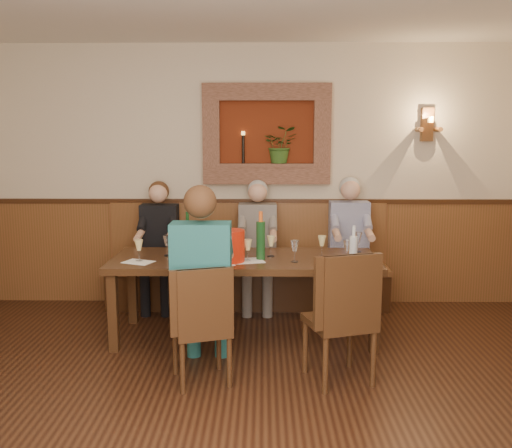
{
  "coord_description": "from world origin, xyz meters",
  "views": [
    {
      "loc": [
        0.16,
        -3.2,
        1.88
      ],
      "look_at": [
        0.1,
        1.9,
        1.05
      ],
      "focal_mm": 40.0,
      "sensor_mm": 36.0,
      "label": 1
    }
  ],
  "objects": [
    {
      "name": "wine_bottle_green_a",
      "position": [
        0.14,
        1.78,
        0.93
      ],
      "size": [
        0.08,
        0.08,
        0.43
      ],
      "rotation": [
        0.0,
        0.0,
        -0.02
      ],
      "color": "#19471E",
      "rests_on": "dining_table"
    },
    {
      "name": "ground_plane",
      "position": [
        0.0,
        0.0,
        0.0
      ],
      "size": [
        6.0,
        6.0,
        0.0
      ],
      "primitive_type": "plane",
      "color": "black",
      "rests_on": "ground"
    },
    {
      "name": "dining_table",
      "position": [
        0.0,
        1.85,
        0.68
      ],
      "size": [
        2.4,
        0.9,
        0.75
      ],
      "color": "black",
      "rests_on": "ground"
    },
    {
      "name": "person_bench_right",
      "position": [
        1.08,
        2.69,
        0.58
      ],
      "size": [
        0.41,
        0.51,
        1.41
      ],
      "color": "navy",
      "rests_on": "ground"
    },
    {
      "name": "wall_sconce",
      "position": [
        1.9,
        2.93,
        1.94
      ],
      "size": [
        0.25,
        0.2,
        0.35
      ],
      "color": "brown",
      "rests_on": "ground"
    },
    {
      "name": "wine_glass_6",
      "position": [
        0.44,
        1.68,
        0.85
      ],
      "size": [
        0.08,
        0.08,
        0.19
      ],
      "primitive_type": null,
      "color": "white",
      "rests_on": "dining_table"
    },
    {
      "name": "wine_glass_4",
      "position": [
        0.03,
        1.72,
        0.85
      ],
      "size": [
        0.08,
        0.08,
        0.19
      ],
      "primitive_type": null,
      "color": "#EAD88C",
      "rests_on": "dining_table"
    },
    {
      "name": "wine_glass_9",
      "position": [
        -0.26,
        1.53,
        0.85
      ],
      "size": [
        0.08,
        0.08,
        0.19
      ],
      "primitive_type": null,
      "color": "#EAD88C",
      "rests_on": "dining_table"
    },
    {
      "name": "wine_glass_3",
      "position": [
        -0.32,
        1.93,
        0.85
      ],
      "size": [
        0.08,
        0.08,
        0.19
      ],
      "primitive_type": null,
      "color": "white",
      "rests_on": "dining_table"
    },
    {
      "name": "wine_glass_2",
      "position": [
        -0.5,
        1.6,
        0.85
      ],
      "size": [
        0.08,
        0.08,
        0.19
      ],
      "primitive_type": null,
      "color": "#EAD88C",
      "rests_on": "dining_table"
    },
    {
      "name": "wine_glass_5",
      "position": [
        0.24,
        1.9,
        0.85
      ],
      "size": [
        0.08,
        0.08,
        0.19
      ],
      "primitive_type": null,
      "color": "#EAD88C",
      "rests_on": "dining_table"
    },
    {
      "name": "person_bench_mid",
      "position": [
        0.11,
        2.69,
        0.57
      ],
      "size": [
        0.4,
        0.49,
        1.38
      ],
      "color": "#56504E",
      "rests_on": "ground"
    },
    {
      "name": "tasting_sheet_d",
      "position": [
        -0.24,
        1.57,
        0.75
      ],
      "size": [
        0.35,
        0.31,
        0.0
      ],
      "primitive_type": "cube",
      "rotation": [
        0.0,
        0.0,
        0.41
      ],
      "color": "white",
      "rests_on": "dining_table"
    },
    {
      "name": "chair_near_left",
      "position": [
        -0.3,
        0.88,
        0.27
      ],
      "size": [
        0.51,
        0.51,
        0.92
      ],
      "rotation": [
        0.0,
        0.0,
        0.3
      ],
      "color": "black",
      "rests_on": "ground"
    },
    {
      "name": "wall_niche",
      "position": [
        0.24,
        2.94,
        1.81
      ],
      "size": [
        1.36,
        0.3,
        1.06
      ],
      "color": "#62220E",
      "rests_on": "ground"
    },
    {
      "name": "bench",
      "position": [
        0.0,
        2.79,
        0.33
      ],
      "size": [
        3.0,
        0.45,
        1.11
      ],
      "color": "#381E0F",
      "rests_on": "ground"
    },
    {
      "name": "room_shell",
      "position": [
        0.0,
        0.0,
        1.89
      ],
      "size": [
        6.04,
        6.04,
        2.82
      ],
      "color": "beige",
      "rests_on": "ground"
    },
    {
      "name": "wine_bottle_green_b",
      "position": [
        -0.53,
        1.98,
        0.92
      ],
      "size": [
        0.1,
        0.1,
        0.4
      ],
      "rotation": [
        0.0,
        0.0,
        -0.36
      ],
      "color": "#19471E",
      "rests_on": "dining_table"
    },
    {
      "name": "wainscoting",
      "position": [
        0.0,
        -0.0,
        0.59
      ],
      "size": [
        6.02,
        6.02,
        1.15
      ],
      "color": "brown",
      "rests_on": "ground"
    },
    {
      "name": "wine_glass_0",
      "position": [
        -0.93,
        1.69,
        0.85
      ],
      "size": [
        0.08,
        0.08,
        0.19
      ],
      "primitive_type": null,
      "color": "#EAD88C",
      "rests_on": "dining_table"
    },
    {
      "name": "spittoon_bucket",
      "position": [
        -0.12,
        1.68,
        0.89
      ],
      "size": [
        0.27,
        0.27,
        0.28
      ],
      "primitive_type": "cylinder",
      "rotation": [
        0.0,
        0.0,
        0.1
      ],
      "color": "red",
      "rests_on": "dining_table"
    },
    {
      "name": "wine_glass_7",
      "position": [
        0.7,
        1.91,
        0.85
      ],
      "size": [
        0.08,
        0.08,
        0.19
      ],
      "primitive_type": null,
      "color": "#EAD88C",
      "rests_on": "dining_table"
    },
    {
      "name": "tasting_sheet_c",
      "position": [
        0.98,
        1.69,
        0.75
      ],
      "size": [
        0.31,
        0.25,
        0.0
      ],
      "primitive_type": "cube",
      "rotation": [
        0.0,
        0.0,
        0.19
      ],
      "color": "white",
      "rests_on": "dining_table"
    },
    {
      "name": "wine_glass_10",
      "position": [
        1.06,
        2.1,
        0.85
      ],
      "size": [
        0.08,
        0.08,
        0.19
      ],
      "primitive_type": null,
      "color": "white",
      "rests_on": "dining_table"
    },
    {
      "name": "wine_glass_8",
      "position": [
        0.9,
        1.7,
        0.85
      ],
      "size": [
        0.08,
        0.08,
        0.19
      ],
      "primitive_type": null,
      "color": "white",
      "rests_on": "dining_table"
    },
    {
      "name": "tasting_sheet_b",
      "position": [
        0.01,
        1.71,
        0.75
      ],
      "size": [
        0.35,
        0.29,
        0.0
      ],
      "primitive_type": "cube",
      "rotation": [
        0.0,
        0.0,
        0.26
      ],
      "color": "white",
      "rests_on": "dining_table"
    },
    {
      "name": "chair_near_right",
      "position": [
        0.75,
        0.92,
        0.3
      ],
      "size": [
        0.57,
        0.57,
        1.02
      ],
      "rotation": [
        0.0,
        0.0,
        0.31
      ],
      "color": "black",
      "rests_on": "ground"
    },
    {
      "name": "water_bottle",
      "position": [
        0.92,
        1.45,
        0.9
      ],
      "size": [
        0.08,
        0.08,
        0.36
      ],
      "rotation": [
        0.0,
        0.0,
        0.28
      ],
      "color": "silver",
      "rests_on": "dining_table"
    },
    {
      "name": "person_bench_left",
      "position": [
        -0.94,
        2.69,
        0.56
      ],
      "size": [
        0.39,
        0.48,
        1.36
      ],
      "color": "black",
      "rests_on": "ground"
    },
    {
      "name": "tasting_sheet_a",
      "position": [
        -0.93,
        1.65,
        0.75
      ],
      "size": [
        0.3,
        0.26,
        0.0
      ],
      "primitive_type": "cube",
      "rotation": [
        0.0,
        0.0,
        -0.4
      ],
      "color": "white",
      "rests_on": "dining_table"
    },
    {
      "name": "wine_glass_1",
      "position": [
        -0.72,
        1.91,
        0.85
      ],
      "size": [
        0.08,
        0.08,
        0.19
      ],
      "primitive_type": null,
      "color": "white",
      "rests_on": "dining_table"
    },
    {
      "name": "person_chair_front",
      "position": [
        -0.3,
        1.07,
        0.62
      ],
      "size": [
        0.45,
        0.55,
        1.49
      ],
      "color": "navy",
      "rests_on": "ground"
    }
  ]
}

